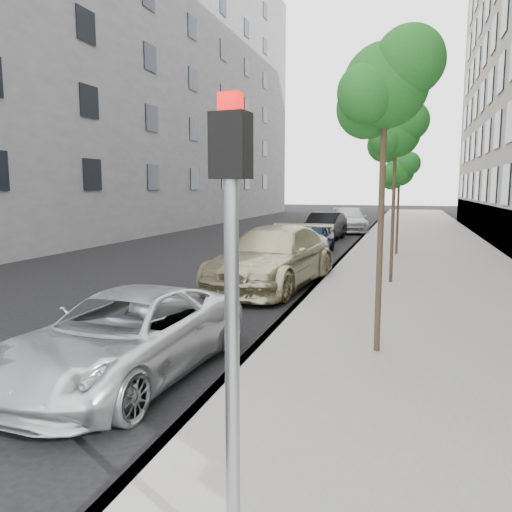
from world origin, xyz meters
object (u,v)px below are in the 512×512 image
at_px(suv, 273,257).
at_px(sedan_blue, 313,238).
at_px(sedan_rear, 349,220).
at_px(tree_near, 387,86).
at_px(signal_pole, 232,287).
at_px(tree_mid, 397,133).
at_px(minivan, 126,335).
at_px(tree_far, 400,171).
at_px(sedan_black, 325,226).

distance_m(suv, sedan_blue, 7.82).
bearing_deg(sedan_rear, tree_near, -92.22).
bearing_deg(tree_near, sedan_blue, 105.19).
xyz_separation_m(tree_near, signal_pole, (-0.70, -5.30, -2.25)).
height_order(tree_mid, minivan, tree_mid).
height_order(tree_far, suv, tree_far).
distance_m(tree_mid, suv, 4.94).
relative_size(tree_far, sedan_rear, 0.77).
distance_m(tree_mid, sedan_blue, 8.58).
bearing_deg(sedan_rear, sedan_black, -106.80).
distance_m(tree_mid, sedan_rear, 18.78).
bearing_deg(tree_far, suv, -113.98).
bearing_deg(sedan_blue, tree_near, -74.32).
bearing_deg(tree_near, minivan, -151.56).
bearing_deg(suv, tree_far, 72.70).
distance_m(tree_far, minivan, 15.65).
bearing_deg(signal_pole, tree_mid, 91.84).
xyz_separation_m(suv, sedan_black, (-0.68, 13.51, -0.10)).
height_order(tree_near, signal_pole, tree_near).
height_order(minivan, sedan_blue, sedan_blue).
xyz_separation_m(suv, sedan_blue, (-0.29, 7.81, -0.20)).
distance_m(minivan, sedan_rear, 26.59).
bearing_deg(signal_pole, suv, 108.89).
xyz_separation_m(signal_pole, sedan_rear, (-2.62, 29.93, -1.42)).
xyz_separation_m(minivan, suv, (0.29, 7.48, 0.22)).
xyz_separation_m(sedan_blue, sedan_rear, (0.29, 11.30, 0.12)).
bearing_deg(suv, tree_mid, 23.08).
bearing_deg(sedan_blue, sedan_black, 94.35).
height_order(sedan_blue, sedan_black, sedan_black).
distance_m(minivan, sedan_black, 20.99).
xyz_separation_m(tree_near, minivan, (-3.61, -1.96, -3.80)).
relative_size(tree_mid, signal_pole, 1.54).
height_order(tree_mid, sedan_rear, tree_mid).
height_order(tree_far, sedan_black, tree_far).
distance_m(tree_near, tree_mid, 6.50).
xyz_separation_m(tree_mid, sedan_rear, (-3.33, 18.13, -3.61)).
bearing_deg(tree_mid, tree_near, -90.00).
bearing_deg(sedan_rear, signal_pole, -94.91).
bearing_deg(tree_near, signal_pole, -97.57).
relative_size(sedan_black, sedan_rear, 0.86).
distance_m(sedan_black, sedan_rear, 5.64).
bearing_deg(sedan_black, sedan_blue, -81.83).
relative_size(minivan, sedan_rear, 0.87).
height_order(tree_near, tree_mid, tree_near).
relative_size(tree_far, suv, 0.70).
relative_size(tree_near, suv, 0.86).
bearing_deg(sedan_black, tree_near, -73.81).
bearing_deg(sedan_black, minivan, -84.62).
relative_size(minivan, sedan_blue, 1.19).
bearing_deg(minivan, suv, 91.28).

